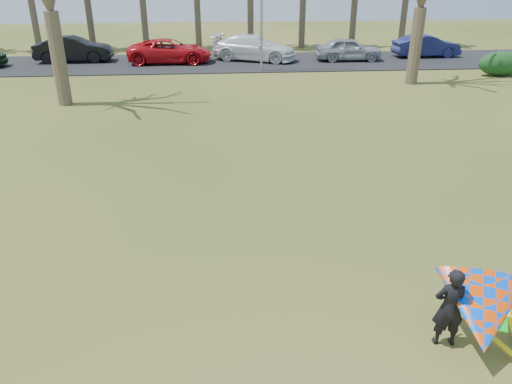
{
  "coord_description": "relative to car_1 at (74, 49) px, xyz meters",
  "views": [
    {
      "loc": [
        -0.91,
        -8.94,
        6.19
      ],
      "look_at": [
        0.0,
        2.0,
        1.1
      ],
      "focal_mm": 35.0,
      "sensor_mm": 36.0,
      "label": 1
    }
  ],
  "objects": [
    {
      "name": "car_4",
      "position": [
        18.35,
        -1.03,
        -0.06
      ],
      "size": [
        4.49,
        1.91,
        1.51
      ],
      "primitive_type": "imported",
      "rotation": [
        0.0,
        0.0,
        1.54
      ],
      "color": "#989CA5",
      "rests_on": "parking_strip"
    },
    {
      "name": "parking_strip",
      "position": [
        10.17,
        -1.0,
        -0.85
      ],
      "size": [
        46.0,
        7.0,
        0.06
      ],
      "primitive_type": "cube",
      "color": "black",
      "rests_on": "ground"
    },
    {
      "name": "ground",
      "position": [
        10.17,
        -26.0,
        -0.88
      ],
      "size": [
        100.0,
        100.0,
        0.0
      ],
      "primitive_type": "plane",
      "color": "#274B10",
      "rests_on": "ground"
    },
    {
      "name": "car_1",
      "position": [
        0.0,
        0.0,
        0.0
      ],
      "size": [
        5.01,
        1.84,
        1.64
      ],
      "primitive_type": "imported",
      "rotation": [
        0.0,
        0.0,
        1.59
      ],
      "color": "black",
      "rests_on": "parking_strip"
    },
    {
      "name": "car_3",
      "position": [
        12.02,
        -0.45,
        0.01
      ],
      "size": [
        6.13,
        4.25,
        1.65
      ],
      "primitive_type": "imported",
      "rotation": [
        0.0,
        0.0,
        1.19
      ],
      "color": "white",
      "rests_on": "parking_strip"
    },
    {
      "name": "car_5",
      "position": [
        24.14,
        -0.1,
        -0.07
      ],
      "size": [
        4.61,
        1.73,
        1.51
      ],
      "primitive_type": "imported",
      "rotation": [
        0.0,
        0.0,
        1.6
      ],
      "color": "navy",
      "rests_on": "parking_strip"
    },
    {
      "name": "kite_flyer",
      "position": [
        13.57,
        -28.51,
        -0.04
      ],
      "size": [
        2.13,
        2.39,
        2.02
      ],
      "color": "black",
      "rests_on": "ground"
    },
    {
      "name": "hedge_near",
      "position": [
        26.21,
        -6.43,
        -0.17
      ],
      "size": [
        2.85,
        1.29,
        1.43
      ],
      "primitive_type": "ellipsoid",
      "color": "#143817",
      "rests_on": "ground"
    },
    {
      "name": "car_2",
      "position": [
        6.4,
        -0.88,
        -0.06
      ],
      "size": [
        5.51,
        2.58,
        1.53
      ],
      "primitive_type": "imported",
      "rotation": [
        0.0,
        0.0,
        1.56
      ],
      "color": "red",
      "rests_on": "parking_strip"
    }
  ]
}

